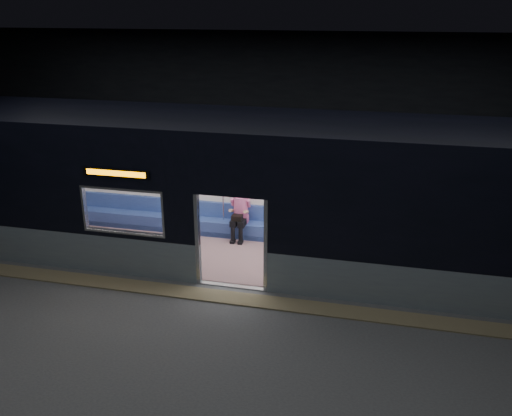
% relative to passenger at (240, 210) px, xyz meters
% --- Properties ---
extents(station_floor, '(24.00, 14.00, 0.01)m').
position_rel_passenger_xyz_m(station_floor, '(0.48, -3.55, -0.79)').
color(station_floor, '#47494C').
rests_on(station_floor, ground).
extents(station_envelope, '(24.00, 14.00, 5.00)m').
position_rel_passenger_xyz_m(station_envelope, '(0.48, -3.55, 2.88)').
color(station_envelope, black).
rests_on(station_envelope, station_floor).
extents(tactile_strip, '(22.80, 0.50, 0.03)m').
position_rel_passenger_xyz_m(tactile_strip, '(0.48, -3.00, -0.77)').
color(tactile_strip, '#8C7F59').
rests_on(tactile_strip, station_floor).
extents(metro_car, '(18.00, 3.04, 3.35)m').
position_rel_passenger_xyz_m(metro_car, '(0.48, -1.00, 1.06)').
color(metro_car, gray).
rests_on(metro_car, station_floor).
extents(passenger, '(0.43, 0.69, 1.35)m').
position_rel_passenger_xyz_m(passenger, '(0.00, 0.00, 0.00)').
color(passenger, black).
rests_on(passenger, metro_car).
extents(handbag, '(0.29, 0.26, 0.13)m').
position_rel_passenger_xyz_m(handbag, '(-0.02, -0.22, -0.12)').
color(handbag, black).
rests_on(handbag, passenger).
extents(transit_map, '(1.10, 0.03, 0.71)m').
position_rel_passenger_xyz_m(transit_map, '(1.17, 0.31, 0.72)').
color(transit_map, white).
rests_on(transit_map, metro_car).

